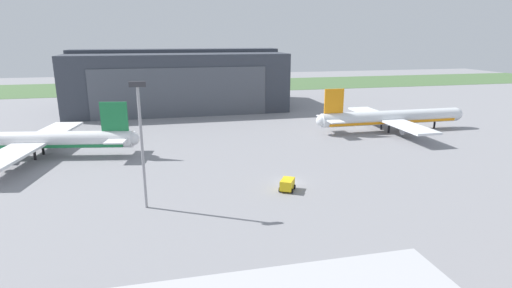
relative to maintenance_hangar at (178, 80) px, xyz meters
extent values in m
plane|color=gray|center=(15.96, -87.28, -10.21)|extent=(440.00, 440.00, 0.00)
cube|color=#4B6B3F|center=(15.96, 63.61, -10.17)|extent=(440.00, 56.00, 0.08)
cube|color=#383D47|center=(0.00, 0.09, -0.14)|extent=(74.57, 41.87, 20.14)
cube|color=#4C515B|center=(0.00, -21.00, -2.16)|extent=(56.67, 0.30, 16.11)
cube|color=#383D47|center=(0.00, 0.09, 10.53)|extent=(74.57, 10.05, 1.20)
cylinder|color=silver|center=(56.38, -54.26, -6.30)|extent=(41.70, 3.92, 3.86)
sphere|color=silver|center=(77.22, -54.29, -6.30)|extent=(3.71, 3.71, 3.71)
sphere|color=silver|center=(35.53, -54.23, -6.30)|extent=(3.01, 3.01, 3.01)
cube|color=orange|center=(56.38, -54.26, -7.36)|extent=(38.36, 3.95, 0.68)
cube|color=orange|center=(38.86, -54.24, -1.09)|extent=(5.42, 0.41, 6.56)
cube|color=silver|center=(38.03, -57.14, -5.92)|extent=(3.76, 5.41, 0.28)
cube|color=silver|center=(38.04, -51.33, -5.92)|extent=(3.76, 5.41, 0.28)
cube|color=silver|center=(55.53, -64.11, -6.79)|extent=(6.69, 17.59, 0.56)
cube|color=silver|center=(55.55, -44.41, -6.79)|extent=(6.69, 17.59, 0.56)
cylinder|color=gray|center=(56.33, -62.70, -8.15)|extent=(3.67, 2.13, 2.12)
cylinder|color=gray|center=(56.35, -45.81, -8.15)|extent=(3.67, 2.13, 2.12)
cylinder|color=black|center=(70.55, -54.28, -9.22)|extent=(0.56, 0.56, 1.98)
cylinder|color=black|center=(54.70, -56.28, -9.22)|extent=(0.56, 0.56, 1.98)
cylinder|color=black|center=(54.71, -52.23, -9.22)|extent=(0.56, 0.56, 1.98)
cylinder|color=white|center=(-35.02, -59.32, -6.29)|extent=(44.97, 11.77, 3.77)
sphere|color=white|center=(-12.88, -63.35, -6.29)|extent=(2.94, 2.94, 2.94)
cube|color=#1E7A42|center=(-35.02, -59.32, -7.33)|extent=(41.43, 11.16, 0.66)
cube|color=#1E7A42|center=(-16.42, -62.71, -1.20)|extent=(5.83, 1.44, 6.41)
cube|color=white|center=(-15.03, -60.07, -5.91)|extent=(4.93, 5.92, 0.28)
cube|color=white|center=(-16.04, -65.66, -5.91)|extent=(4.93, 5.92, 0.28)
cube|color=white|center=(-32.25, -49.07, -6.76)|extent=(10.50, 20.07, 0.56)
cube|color=white|center=(-36.03, -69.89, -6.76)|extent=(10.50, 20.07, 0.56)
cylinder|color=gray|center=(-33.31, -50.43, -8.10)|extent=(3.90, 2.68, 2.08)
cylinder|color=gray|center=(-36.54, -68.25, -8.10)|extent=(3.90, 2.68, 2.08)
cylinder|color=black|center=(-32.90, -57.70, -9.20)|extent=(0.56, 0.56, 2.03)
cylinder|color=black|center=(-33.61, -61.59, -9.20)|extent=(0.56, 0.56, 2.03)
cube|color=yellow|center=(13.87, -92.14, -8.97)|extent=(2.44, 2.18, 1.70)
cube|color=yellow|center=(14.71, -90.62, -9.01)|extent=(2.80, 2.84, 1.61)
cylinder|color=black|center=(12.91, -91.59, -9.82)|extent=(0.61, 0.82, 0.79)
cylinder|color=black|center=(14.84, -92.67, -9.82)|extent=(0.61, 0.82, 0.79)
cylinder|color=black|center=(13.92, -89.77, -9.82)|extent=(0.61, 0.82, 0.79)
cylinder|color=black|center=(15.86, -90.84, -9.82)|extent=(0.61, 0.82, 0.79)
cylinder|color=#99999E|center=(-9.33, -93.12, -0.76)|extent=(0.44, 0.44, 18.91)
cube|color=#333338|center=(-9.33, -93.12, 9.09)|extent=(2.40, 0.50, 0.80)
camera|label=1|loc=(-5.88, -154.32, 15.94)|focal=28.41mm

